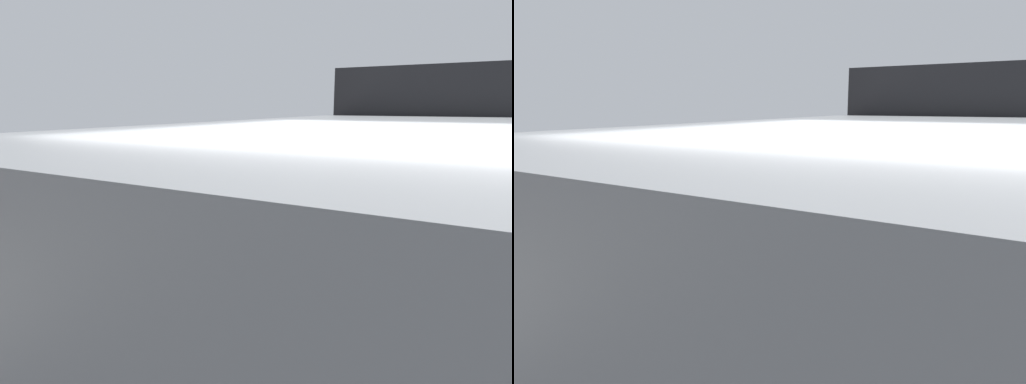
{
  "view_description": "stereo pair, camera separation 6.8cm",
  "coord_description": "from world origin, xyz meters",
  "views": [
    {
      "loc": [
        -2.24,
        -0.5,
        2.52
      ],
      "look_at": [
        2.86,
        2.56,
        1.31
      ],
      "focal_mm": 29.86,
      "sensor_mm": 36.0,
      "label": 1
    },
    {
      "loc": [
        -2.21,
        -0.56,
        2.52
      ],
      "look_at": [
        2.86,
        2.56,
        1.31
      ],
      "focal_mm": 29.86,
      "sensor_mm": 36.0,
      "label": 2
    }
  ],
  "objects": [
    {
      "name": "dump_truck_gray",
      "position": [
        1.92,
        0.3,
        1.61
      ],
      "size": [
        7.04,
        2.88,
        3.0
      ],
      "color": "slate",
      "rests_on": "ground"
    }
  ]
}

